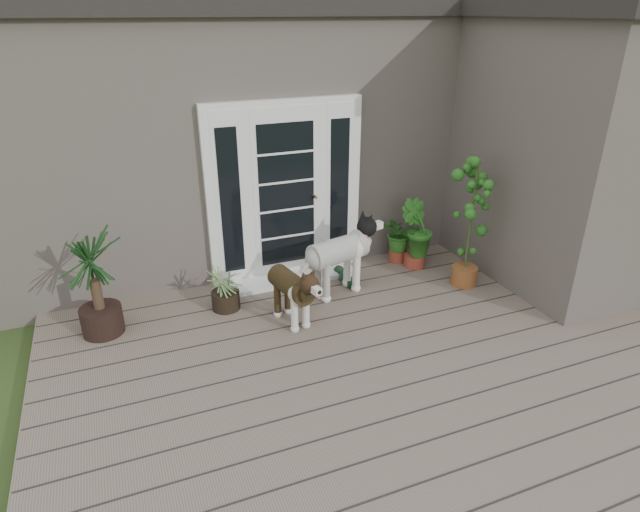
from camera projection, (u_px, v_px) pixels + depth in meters
name	position (u px, v px, depth m)	size (l,w,h in m)	color
deck	(383.00, 371.00, 5.06)	(6.20, 4.60, 0.12)	#6B5B4C
house_main	(254.00, 128.00, 8.01)	(7.40, 4.00, 3.10)	#665E54
roof_main	(248.00, 7.00, 7.32)	(7.60, 4.20, 0.20)	#2D2826
house_wing	(562.00, 160.00, 6.34)	(1.60, 2.40, 3.10)	#665E54
roof_wing	(592.00, 6.00, 5.65)	(1.80, 2.60, 0.20)	#2D2826
door_unit	(286.00, 192.00, 6.37)	(1.90, 0.14, 2.15)	white
door_step	(293.00, 277.00, 6.64)	(1.60, 0.40, 0.05)	white
brindle_dog	(291.00, 295.00, 5.61)	(0.34, 0.79, 0.66)	#3F2E16
white_dog	(338.00, 262.00, 6.17)	(0.41, 0.96, 0.80)	white
spider_plant	(225.00, 286.00, 5.89)	(0.52, 0.52, 0.55)	#80975D
yucca	(95.00, 283.00, 5.32)	(0.79, 0.79, 1.15)	black
herb_a	(398.00, 240.00, 7.03)	(0.45, 0.45, 0.58)	#215618
herb_b	(416.00, 243.00, 6.85)	(0.45, 0.45, 0.67)	#195518
herb_c	(474.00, 241.00, 7.13)	(0.31, 0.31, 0.48)	#185317
sapling	(471.00, 221.00, 6.20)	(0.48, 0.48, 1.64)	#245117
clog_left	(348.00, 280.00, 6.52)	(0.14, 0.31, 0.09)	#14341F
clog_right	(342.00, 273.00, 6.69)	(0.15, 0.31, 0.09)	black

